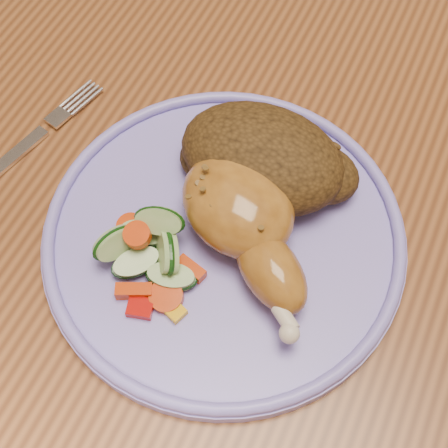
% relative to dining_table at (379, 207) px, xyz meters
% --- Properties ---
extents(ground, '(4.00, 4.00, 0.00)m').
position_rel_dining_table_xyz_m(ground, '(0.00, 0.00, -0.67)').
color(ground, '#55301D').
rests_on(ground, ground).
extents(dining_table, '(0.90, 1.40, 0.75)m').
position_rel_dining_table_xyz_m(dining_table, '(0.00, 0.00, 0.00)').
color(dining_table, brown).
rests_on(dining_table, ground).
extents(plate, '(0.29, 0.29, 0.01)m').
position_rel_dining_table_xyz_m(plate, '(-0.11, -0.14, 0.09)').
color(plate, '#8174D8').
rests_on(plate, dining_table).
extents(plate_rim, '(0.29, 0.29, 0.01)m').
position_rel_dining_table_xyz_m(plate_rim, '(-0.11, -0.14, 0.10)').
color(plate_rim, '#8174D8').
rests_on(plate_rim, plate).
extents(chicken_leg, '(0.15, 0.14, 0.05)m').
position_rel_dining_table_xyz_m(chicken_leg, '(-0.09, -0.13, 0.12)').
color(chicken_leg, '#A36722').
rests_on(chicken_leg, plate).
extents(rice_pilaf, '(0.15, 0.10, 0.06)m').
position_rel_dining_table_xyz_m(rice_pilaf, '(-0.10, -0.07, 0.12)').
color(rice_pilaf, '#412A10').
rests_on(rice_pilaf, plate).
extents(vegetable_pile, '(0.09, 0.09, 0.04)m').
position_rel_dining_table_xyz_m(vegetable_pile, '(-0.15, -0.18, 0.11)').
color(vegetable_pile, '#A50A05').
rests_on(vegetable_pile, plate).
extents(fork, '(0.05, 0.15, 0.00)m').
position_rel_dining_table_xyz_m(fork, '(-0.30, -0.13, 0.09)').
color(fork, silver).
rests_on(fork, dining_table).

